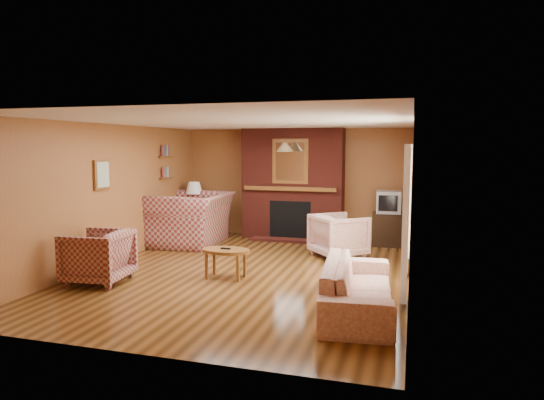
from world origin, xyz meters
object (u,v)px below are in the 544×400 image
(fireplace, at_px, (293,185))
(side_table, at_px, (195,224))
(floral_sofa, at_px, (358,286))
(crt_tv, at_px, (388,202))
(plaid_armchair, at_px, (98,256))
(tv_stand, at_px, (388,229))
(coffee_table, at_px, (226,253))
(table_lamp, at_px, (194,194))
(plaid_loveseat, at_px, (192,219))
(floral_armchair, at_px, (339,236))

(fireplace, distance_m, side_table, 2.33)
(floral_sofa, relative_size, crt_tv, 4.08)
(side_table, height_order, crt_tv, crt_tv)
(plaid_armchair, bearing_deg, tv_stand, 130.16)
(fireplace, height_order, tv_stand, fireplace)
(floral_sofa, xyz_separation_m, side_table, (-4.00, 3.81, 0.01))
(crt_tv, bearing_deg, tv_stand, 90.00)
(side_table, bearing_deg, fireplace, 14.29)
(plaid_armchair, relative_size, crt_tv, 1.68)
(fireplace, relative_size, floral_sofa, 1.15)
(coffee_table, bearing_deg, floral_sofa, -23.40)
(table_lamp, xyz_separation_m, crt_tv, (4.15, 0.34, -0.08))
(fireplace, relative_size, coffee_table, 3.14)
(fireplace, xyz_separation_m, crt_tv, (2.05, -0.19, -0.29))
(plaid_loveseat, bearing_deg, floral_armchair, 80.75)
(plaid_armchair, xyz_separation_m, side_table, (-0.15, 3.65, -0.08))
(floral_armchair, relative_size, tv_stand, 1.30)
(plaid_loveseat, xyz_separation_m, floral_sofa, (3.75, -3.17, -0.22))
(floral_sofa, bearing_deg, crt_tv, -7.24)
(floral_sofa, bearing_deg, plaid_armchair, 82.40)
(table_lamp, bearing_deg, crt_tv, 4.74)
(plaid_armchair, height_order, tv_stand, plaid_armchair)
(floral_armchair, bearing_deg, coffee_table, 102.64)
(table_lamp, relative_size, crt_tv, 1.19)
(fireplace, height_order, side_table, fireplace)
(fireplace, xyz_separation_m, table_lamp, (-2.10, -0.53, -0.21))
(fireplace, xyz_separation_m, floral_armchair, (1.24, -1.52, -0.79))
(table_lamp, bearing_deg, plaid_armchair, -87.65)
(coffee_table, bearing_deg, plaid_armchair, -156.66)
(tv_stand, height_order, crt_tv, crt_tv)
(fireplace, bearing_deg, floral_armchair, -50.66)
(plaid_armchair, bearing_deg, floral_sofa, 82.74)
(plaid_armchair, distance_m, side_table, 3.65)
(floral_sofa, bearing_deg, tv_stand, -7.24)
(plaid_armchair, distance_m, floral_sofa, 3.85)
(table_lamp, xyz_separation_m, tv_stand, (4.15, 0.35, -0.63))
(floral_sofa, distance_m, side_table, 5.53)
(floral_sofa, height_order, coffee_table, floral_sofa)
(plaid_armchair, xyz_separation_m, floral_sofa, (3.85, -0.16, -0.09))
(table_lamp, distance_m, tv_stand, 4.21)
(plaid_loveseat, distance_m, crt_tv, 4.04)
(plaid_armchair, relative_size, tv_stand, 1.29)
(floral_armchair, xyz_separation_m, tv_stand, (0.81, 1.33, -0.06))
(crt_tv, bearing_deg, plaid_loveseat, -165.84)
(fireplace, height_order, plaid_armchair, fireplace)
(fireplace, height_order, table_lamp, fireplace)
(coffee_table, distance_m, tv_stand, 3.96)
(plaid_armchair, bearing_deg, fireplace, 150.18)
(coffee_table, xyz_separation_m, table_lamp, (-1.89, 2.90, 0.58))
(floral_sofa, height_order, side_table, side_table)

